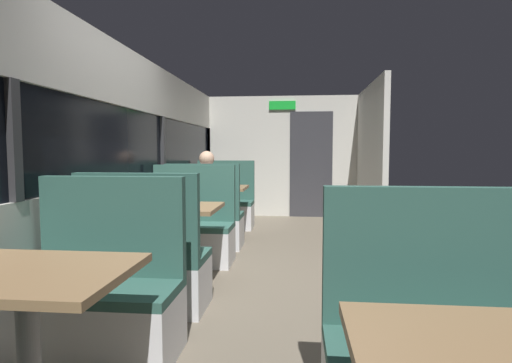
# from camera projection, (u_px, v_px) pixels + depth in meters

# --- Properties ---
(ground_plane) EXTENTS (3.30, 9.20, 0.02)m
(ground_plane) POSITION_uv_depth(u_px,v_px,m) (265.00, 287.00, 3.86)
(ground_plane) COLOR #665B4C
(carriage_window_panel_left) EXTENTS (0.09, 8.48, 2.30)m
(carriage_window_panel_left) POSITION_uv_depth(u_px,v_px,m) (113.00, 167.00, 3.92)
(carriage_window_panel_left) COLOR beige
(carriage_window_panel_left) RESTS_ON ground_plane
(carriage_end_bulkhead) EXTENTS (2.90, 0.11, 2.30)m
(carriage_end_bulkhead) POSITION_uv_depth(u_px,v_px,m) (285.00, 157.00, 7.93)
(carriage_end_bulkhead) COLOR beige
(carriage_end_bulkhead) RESTS_ON ground_plane
(carriage_aisle_panel_right) EXTENTS (0.08, 2.40, 2.30)m
(carriage_aisle_panel_right) POSITION_uv_depth(u_px,v_px,m) (370.00, 158.00, 6.61)
(carriage_aisle_panel_right) COLOR beige
(carriage_aisle_panel_right) RESTS_ON ground_plane
(dining_table_near_window) EXTENTS (0.90, 0.70, 0.74)m
(dining_table_near_window) POSITION_uv_depth(u_px,v_px,m) (27.00, 292.00, 1.83)
(dining_table_near_window) COLOR #9E9EA3
(dining_table_near_window) RESTS_ON ground_plane
(bench_near_window_facing_entry) EXTENTS (0.95, 0.50, 1.10)m
(bench_near_window_facing_entry) POSITION_uv_depth(u_px,v_px,m) (103.00, 303.00, 2.55)
(bench_near_window_facing_entry) COLOR silver
(bench_near_window_facing_entry) RESTS_ON ground_plane
(dining_table_mid_window) EXTENTS (0.90, 0.70, 0.74)m
(dining_table_mid_window) POSITION_uv_depth(u_px,v_px,m) (172.00, 216.00, 3.94)
(dining_table_mid_window) COLOR #9E9EA3
(dining_table_mid_window) RESTS_ON ground_plane
(bench_mid_window_facing_end) EXTENTS (0.95, 0.50, 1.10)m
(bench_mid_window_facing_end) POSITION_uv_depth(u_px,v_px,m) (146.00, 269.00, 3.27)
(bench_mid_window_facing_end) COLOR silver
(bench_mid_window_facing_end) RESTS_ON ground_plane
(bench_mid_window_facing_entry) EXTENTS (0.95, 0.50, 1.10)m
(bench_mid_window_facing_entry) POSITION_uv_depth(u_px,v_px,m) (191.00, 234.00, 4.66)
(bench_mid_window_facing_entry) COLOR silver
(bench_mid_window_facing_entry) RESTS_ON ground_plane
(dining_table_far_window) EXTENTS (0.90, 0.70, 0.74)m
(dining_table_far_window) POSITION_uv_depth(u_px,v_px,m) (216.00, 193.00, 6.06)
(dining_table_far_window) COLOR #9E9EA3
(dining_table_far_window) RESTS_ON ground_plane
(bench_far_window_facing_end) EXTENTS (0.95, 0.50, 1.10)m
(bench_far_window_facing_end) POSITION_uv_depth(u_px,v_px,m) (205.00, 223.00, 5.39)
(bench_far_window_facing_end) COLOR silver
(bench_far_window_facing_end) RESTS_ON ground_plane
(bench_far_window_facing_entry) EXTENTS (0.95, 0.50, 1.10)m
(bench_far_window_facing_entry) POSITION_uv_depth(u_px,v_px,m) (224.00, 208.00, 6.77)
(bench_far_window_facing_entry) COLOR silver
(bench_far_window_facing_entry) RESTS_ON ground_plane
(seated_passenger) EXTENTS (0.47, 0.55, 1.26)m
(seated_passenger) POSITION_uv_depth(u_px,v_px,m) (207.00, 206.00, 5.44)
(seated_passenger) COLOR #26262D
(seated_passenger) RESTS_ON ground_plane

